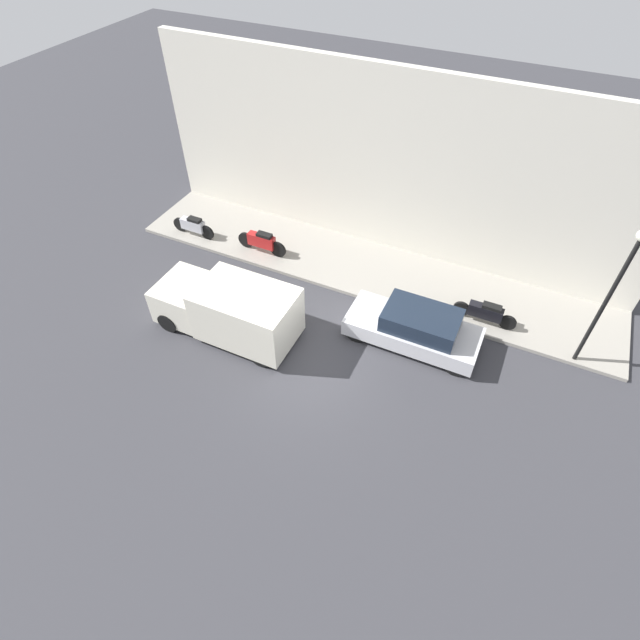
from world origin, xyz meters
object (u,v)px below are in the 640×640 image
parked_car (415,328)px  streetlamp (615,286)px  delivery_van (228,309)px  motorcycle_black (486,312)px  scooter_silver (193,226)px  motorcycle_red (262,241)px

parked_car → streetlamp: (1.35, -4.73, 2.45)m
streetlamp → delivery_van: bearing=108.3°
delivery_van → motorcycle_black: (3.77, -7.35, -0.42)m
scooter_silver → motorcycle_red: bearing=-86.0°
parked_car → delivery_van: delivery_van is taller
scooter_silver → motorcycle_black: bearing=-89.8°
streetlamp → motorcycle_black: bearing=82.5°
delivery_van → streetlamp: 11.00m
motorcycle_red → scooter_silver: (-0.21, 2.98, -0.04)m
parked_car → motorcycle_red: parked_car is taller
scooter_silver → streetlamp: 14.54m
motorcycle_red → motorcycle_black: (-0.16, -8.43, -0.04)m
scooter_silver → streetlamp: (-0.34, -14.31, 2.54)m
motorcycle_black → motorcycle_red: bearing=88.9°
parked_car → motorcycle_black: parked_car is taller
parked_car → delivery_van: (-2.04, 5.52, 0.33)m
motorcycle_black → scooter_silver: size_ratio=1.11×
motorcycle_red → scooter_silver: size_ratio=1.09×
parked_car → motorcycle_red: (1.89, 6.60, -0.05)m
motorcycle_black → streetlamp: (-0.38, -2.89, 2.54)m
streetlamp → scooter_silver: bearing=88.6°
parked_car → scooter_silver: 9.73m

